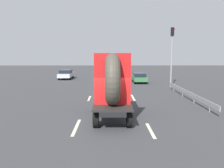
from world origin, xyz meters
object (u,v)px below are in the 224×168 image
Objects in this scene: flatbed_truck at (112,87)px; oncoming_car at (66,74)px; traffic_light at (172,49)px; distant_sedan at (139,77)px.

oncoming_car is (-6.63, 20.63, -1.07)m from flatbed_truck.
flatbed_truck is 14.32m from traffic_light.
distant_sedan is 0.58× the size of traffic_light.
flatbed_truck is 1.18× the size of oncoming_car.
distant_sedan is at bearing 77.13° from flatbed_truck.
traffic_light is 16.13m from oncoming_car.
distant_sedan is (3.71, 16.23, -1.12)m from flatbed_truck.
flatbed_truck is at bearing -118.69° from traffic_light.
traffic_light is (6.77, 12.38, 2.43)m from flatbed_truck.
traffic_light reaches higher than flatbed_truck.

